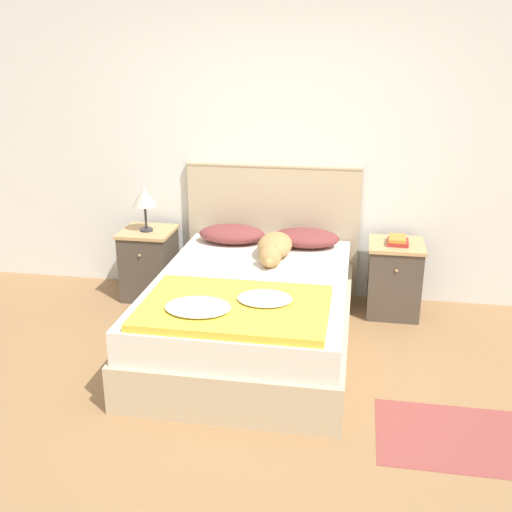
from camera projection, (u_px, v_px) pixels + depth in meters
ground_plane at (222, 427)px, 3.48m from camera, size 16.00×16.00×0.00m
wall_back at (276, 149)px, 5.04m from camera, size 9.00×0.06×2.55m
bed at (251, 313)px, 4.34m from camera, size 1.41×2.03×0.53m
headboard at (273, 227)px, 5.20m from camera, size 1.49×0.06×1.17m
nightstand_left at (150, 263)px, 5.22m from camera, size 0.44×0.46×0.61m
nightstand_right at (394, 278)px, 4.88m from camera, size 0.44×0.46×0.61m
pillow_left at (232, 234)px, 5.02m from camera, size 0.56×0.35×0.15m
pillow_right at (305, 238)px, 4.92m from camera, size 0.56×0.35×0.15m
quilt at (233, 307)px, 3.72m from camera, size 1.16×0.81×0.09m
dog at (274, 247)px, 4.64m from camera, size 0.27×0.65×0.18m
book_stack at (398, 241)px, 4.75m from camera, size 0.17×0.21×0.06m
table_lamp at (144, 198)px, 5.00m from camera, size 0.21×0.21×0.38m
rug at (464, 438)px, 3.38m from camera, size 0.99×0.64×0.00m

